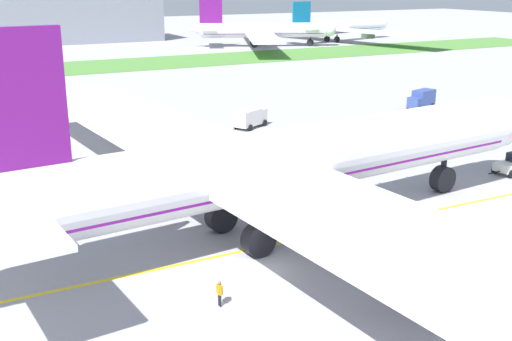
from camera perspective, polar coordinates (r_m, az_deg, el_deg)
ground_plane at (r=46.39m, az=0.26°, el=-8.82°), size 600.00×600.00×0.00m
apron_taxi_line at (r=49.01m, az=-1.51°, el=-7.35°), size 280.00×0.36×0.01m
grass_median_strip at (r=153.65m, az=-20.06°, el=8.45°), size 320.00×24.00×0.10m
airliner_foreground at (r=50.16m, az=1.43°, el=0.46°), size 60.39×97.76×17.47m
pushback_tug at (r=73.13m, az=22.13°, el=0.50°), size 5.65×2.66×2.22m
ground_crew_wingwalker_port at (r=41.07m, az=-3.32°, el=-10.81°), size 0.26×0.62×1.75m
service_truck_fuel_bowser at (r=105.03m, az=14.75°, el=6.25°), size 5.50×3.50×3.06m
service_truck_catering_van at (r=88.85m, az=-0.55°, el=4.84°), size 5.92×4.65×2.66m
parked_airliner_far_right at (r=196.89m, az=0.47°, el=12.52°), size 43.10×70.51×14.14m
parked_airliner_far_outer at (r=214.34m, az=7.36°, el=12.67°), size 48.85×80.85×13.23m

